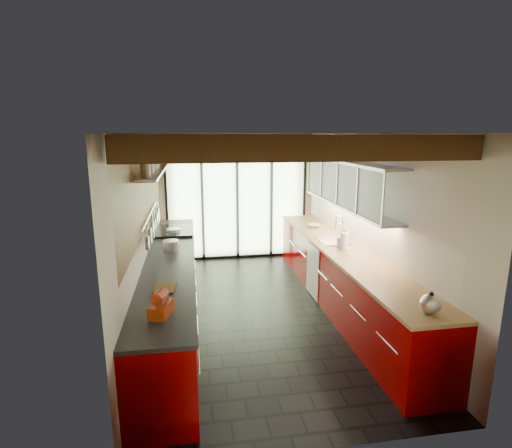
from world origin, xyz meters
The scene contains 18 objects.
ground centered at (0.00, 0.00, 0.00)m, with size 5.50×5.50×0.00m, color black.
room_shell centered at (0.00, 0.00, 1.65)m, with size 5.50×5.50×5.50m.
ceiling_beams centered at (0.00, 0.38, 2.46)m, with size 3.14×5.06×4.90m.
glass_door centered at (0.00, 2.69, 1.66)m, with size 2.95×0.10×2.90m.
left_counter centered at (-1.28, 0.00, 0.46)m, with size 0.68×5.00×0.92m.
range_stove centered at (-1.28, 1.45, 0.47)m, with size 0.66×0.90×0.97m.
right_counter centered at (1.27, 0.00, 0.46)m, with size 0.68×5.00×0.92m.
sink_assembly centered at (1.29, 0.40, 0.96)m, with size 0.45×0.52×0.43m.
upper_cabinets_right centered at (1.43, 0.30, 1.85)m, with size 0.34×3.00×3.00m.
left_wall_fixtures centered at (-1.47, 0.25, 1.80)m, with size 0.28×2.60×0.96m.
stand_mixer centered at (-1.27, -1.88, 1.02)m, with size 0.24×0.32×0.26m.
pot_large centered at (-1.27, 0.32, 0.99)m, with size 0.23×0.23×0.15m, color silver.
pot_small centered at (-1.27, 1.30, 0.97)m, with size 0.24×0.24×0.09m, color silver.
cutting_board centered at (-1.27, -1.23, 0.93)m, with size 0.22×0.31×0.03m, color brown.
kettle centered at (1.27, -2.25, 1.02)m, with size 0.25×0.27×0.23m.
paper_towel centered at (1.27, -0.06, 1.05)m, with size 0.13×0.13×0.30m.
soap_bottle centered at (1.27, 0.05, 1.03)m, with size 0.10×0.10×0.22m, color silver.
bowl centered at (1.27, 1.41, 0.95)m, with size 0.23×0.23×0.06m, color silver.
Camera 1 is at (-0.95, -5.48, 2.59)m, focal length 28.00 mm.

